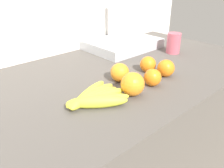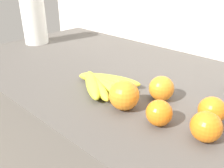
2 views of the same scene
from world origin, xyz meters
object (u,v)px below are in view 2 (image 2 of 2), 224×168
object	(u,v)px
orange_right	(212,110)
paper_towel_roll	(34,18)
orange_back_left	(161,88)
orange_back_right	(124,95)
orange_center	(159,113)
banana_bunch	(101,83)
orange_far_right	(206,127)

from	to	relation	value
orange_right	paper_towel_roll	distance (m)	0.96
orange_back_left	orange_back_right	size ratio (longest dim) A/B	0.88
orange_back_left	orange_center	bearing A→B (deg)	-60.13
banana_bunch	orange_back_right	distance (m)	0.14
orange_far_right	orange_center	bearing A→B (deg)	-169.80
orange_right	orange_far_right	xyz separation A→B (m)	(0.02, -0.08, 0.00)
orange_far_right	paper_towel_roll	size ratio (longest dim) A/B	0.25
banana_bunch	paper_towel_roll	world-z (taller)	paper_towel_roll
orange_right	orange_center	bearing A→B (deg)	-132.72
orange_far_right	orange_back_right	xyz separation A→B (m)	(-0.22, -0.02, 0.01)
orange_back_left	orange_far_right	xyz separation A→B (m)	(0.17, -0.09, -0.00)
banana_bunch	orange_back_right	xyz separation A→B (m)	(0.13, -0.04, 0.02)
banana_bunch	orange_center	xyz separation A→B (m)	(0.24, -0.04, 0.01)
orange_right	paper_towel_roll	size ratio (longest dim) A/B	0.24
orange_center	orange_back_left	world-z (taller)	orange_back_left
orange_back_left	paper_towel_roll	world-z (taller)	paper_towel_roll
banana_bunch	orange_far_right	xyz separation A→B (m)	(0.35, -0.02, 0.02)
banana_bunch	paper_towel_roll	distance (m)	0.64
orange_right	orange_far_right	size ratio (longest dim) A/B	0.97
orange_center	orange_far_right	world-z (taller)	orange_far_right
orange_center	orange_back_left	distance (m)	0.13
orange_back_right	paper_towel_roll	bearing A→B (deg)	165.96
orange_right	orange_back_right	world-z (taller)	orange_back_right
orange_center	paper_towel_roll	size ratio (longest dim) A/B	0.23
orange_center	orange_back_left	xyz separation A→B (m)	(-0.06, 0.11, 0.00)
orange_center	orange_right	world-z (taller)	orange_right
orange_right	orange_back_left	bearing A→B (deg)	175.30
banana_bunch	orange_right	size ratio (longest dim) A/B	3.23
orange_far_right	orange_back_right	bearing A→B (deg)	-174.52
orange_center	orange_far_right	xyz separation A→B (m)	(0.11, 0.02, 0.00)
orange_right	orange_back_right	distance (m)	0.23
orange_far_right	orange_right	bearing A→B (deg)	103.25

